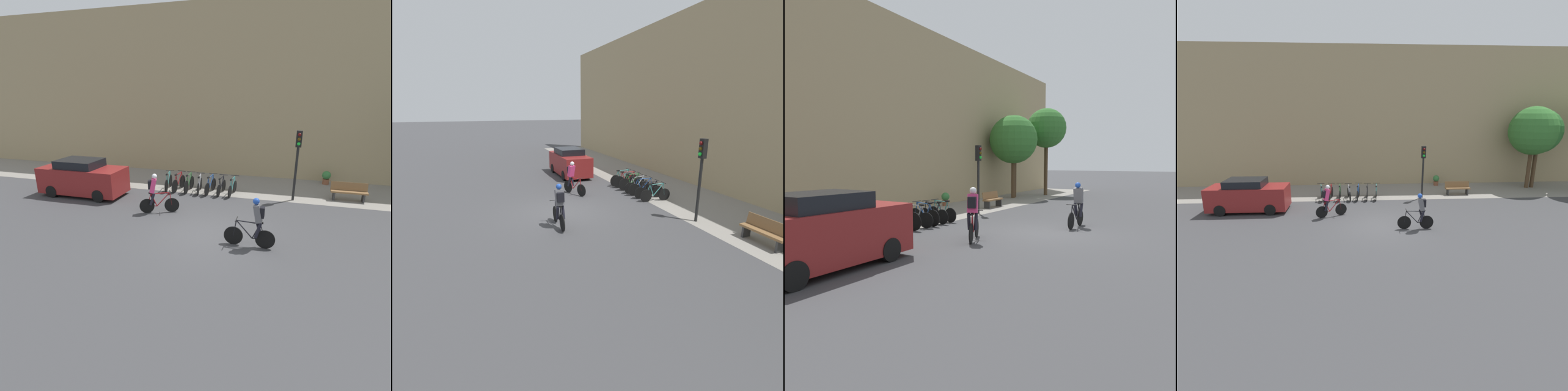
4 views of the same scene
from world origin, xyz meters
The scene contains 18 objects.
ground centered at (0.00, 0.00, 0.00)m, with size 200.00×200.00×0.00m, color #3D3D3F.
kerb_strip centered at (0.00, 6.75, 0.00)m, with size 44.00×4.50×0.01m, color gray.
building_facade centered at (0.00, 9.30, 5.02)m, with size 44.00×0.60×10.04m, color tan.
cyclist_pink centered at (-2.76, 1.48, 0.95)m, with size 1.62×0.75×1.76m.
cyclist_grey centered at (1.74, -0.54, 0.95)m, with size 1.75×0.46×1.77m.
parked_bike_0 centered at (-3.44, 4.88, 0.40)m, with size 0.46×1.71×0.97m.
parked_bike_1 centered at (-2.86, 4.88, 0.41)m, with size 0.46×1.72×0.99m.
parked_bike_2 centered at (-2.27, 4.88, 0.41)m, with size 0.46×1.68×0.99m.
parked_bike_3 centered at (-1.68, 4.88, 0.39)m, with size 0.46×1.68×0.95m.
parked_bike_4 centered at (-1.09, 4.88, 0.40)m, with size 0.46×1.70×0.97m.
parked_bike_5 centered at (-0.51, 4.88, 0.38)m, with size 0.46×1.63×0.95m.
parked_bike_6 centered at (0.08, 4.88, 0.39)m, with size 0.46×1.62×0.95m.
traffic_light_pole centered at (3.09, 4.88, 2.35)m, with size 0.26×0.30×3.38m.
bench centered at (5.68, 5.57, 0.47)m, with size 1.66×0.44×0.89m.
parked_car centered at (-7.29, 2.81, 0.90)m, with size 4.30×1.84×1.85m.
street_tree_0 centered at (11.48, 7.15, 4.14)m, with size 3.40×3.40×5.86m.
street_tree_1 centered at (11.94, 7.28, 4.11)m, with size 3.16×3.16×5.71m.
potted_plant centered at (4.94, 8.31, 0.44)m, with size 0.48×0.48×0.78m.
Camera 4 is at (-1.39, -14.16, 5.47)m, focal length 28.00 mm.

